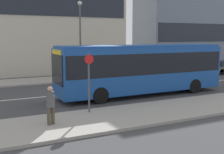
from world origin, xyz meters
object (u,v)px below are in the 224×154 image
(pedestrian_near_stop, at_px, (50,103))
(bus_stop_sign, at_px, (89,78))
(city_bus, at_px, (142,66))
(parked_car_0, at_px, (188,70))
(street_lamp, at_px, (80,32))

(pedestrian_near_stop, bearing_deg, bus_stop_sign, 7.89)
(bus_stop_sign, bearing_deg, city_bus, 31.67)
(parked_car_0, bearing_deg, pedestrian_near_stop, -148.29)
(city_bus, distance_m, parked_car_0, 10.45)
(parked_car_0, xyz_separation_m, pedestrian_near_stop, (-15.70, -9.70, 0.43))
(parked_car_0, relative_size, bus_stop_sign, 1.43)
(city_bus, distance_m, pedestrian_near_stop, 8.13)
(city_bus, height_order, bus_stop_sign, city_bus)
(pedestrian_near_stop, xyz_separation_m, bus_stop_sign, (2.15, 1.13, 0.74))
(city_bus, bearing_deg, parked_car_0, 33.11)
(bus_stop_sign, distance_m, street_lamp, 10.84)
(street_lamp, bearing_deg, parked_car_0, -8.31)
(parked_car_0, relative_size, pedestrian_near_stop, 2.51)
(city_bus, xyz_separation_m, street_lamp, (-1.63, 7.12, 2.29))
(pedestrian_near_stop, relative_size, bus_stop_sign, 0.57)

